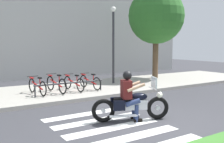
# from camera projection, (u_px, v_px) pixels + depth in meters

# --- Properties ---
(ground_plane) EXTENTS (48.00, 48.00, 0.00)m
(ground_plane) POSITION_uv_depth(u_px,v_px,m) (142.00, 122.00, 7.28)
(ground_plane) COLOR #38383D
(sidewalk) EXTENTS (24.00, 4.40, 0.15)m
(sidewalk) POSITION_uv_depth(u_px,v_px,m) (67.00, 91.00, 11.82)
(sidewalk) COLOR #A8A399
(sidewalk) RESTS_ON ground
(crosswalk_stripe_1) EXTENTS (2.80, 0.40, 0.01)m
(crosswalk_stripe_1) POSITION_uv_depth(u_px,v_px,m) (131.00, 137.00, 6.09)
(crosswalk_stripe_1) COLOR white
(crosswalk_stripe_1) RESTS_ON ground
(crosswalk_stripe_2) EXTENTS (2.80, 0.40, 0.01)m
(crosswalk_stripe_2) POSITION_uv_depth(u_px,v_px,m) (113.00, 128.00, 6.76)
(crosswalk_stripe_2) COLOR white
(crosswalk_stripe_2) RESTS_ON ground
(crosswalk_stripe_3) EXTENTS (2.80, 0.40, 0.01)m
(crosswalk_stripe_3) POSITION_uv_depth(u_px,v_px,m) (98.00, 120.00, 7.43)
(crosswalk_stripe_3) COLOR white
(crosswalk_stripe_3) RESTS_ON ground
(crosswalk_stripe_4) EXTENTS (2.80, 0.40, 0.01)m
(crosswalk_stripe_4) POSITION_uv_depth(u_px,v_px,m) (86.00, 114.00, 8.11)
(crosswalk_stripe_4) COLOR white
(crosswalk_stripe_4) RESTS_ON ground
(motorcycle) EXTENTS (2.18, 1.01, 1.26)m
(motorcycle) POSITION_uv_depth(u_px,v_px,m) (131.00, 105.00, 7.38)
(motorcycle) COLOR black
(motorcycle) RESTS_ON ground
(rider) EXTENTS (0.75, 0.68, 1.46)m
(rider) POSITION_uv_depth(u_px,v_px,m) (129.00, 92.00, 7.33)
(rider) COLOR #591919
(rider) RESTS_ON ground
(bicycle_0) EXTENTS (0.48, 1.67, 0.73)m
(bicycle_0) POSITION_uv_depth(u_px,v_px,m) (37.00, 86.00, 10.52)
(bicycle_0) COLOR black
(bicycle_0) RESTS_ON sidewalk
(bicycle_1) EXTENTS (0.48, 1.73, 0.79)m
(bicycle_1) POSITION_uv_depth(u_px,v_px,m) (56.00, 84.00, 10.95)
(bicycle_1) COLOR black
(bicycle_1) RESTS_ON sidewalk
(bicycle_2) EXTENTS (0.48, 1.66, 0.73)m
(bicycle_2) POSITION_uv_depth(u_px,v_px,m) (74.00, 83.00, 11.39)
(bicycle_2) COLOR black
(bicycle_2) RESTS_ON sidewalk
(bicycle_3) EXTENTS (0.48, 1.64, 0.72)m
(bicycle_3) POSITION_uv_depth(u_px,v_px,m) (90.00, 82.00, 11.82)
(bicycle_3) COLOR black
(bicycle_3) RESTS_ON sidewalk
(bike_rack) EXTENTS (3.04, 0.07, 0.49)m
(bike_rack) POSITION_uv_depth(u_px,v_px,m) (70.00, 84.00, 10.70)
(bike_rack) COLOR #333338
(bike_rack) RESTS_ON sidewalk
(street_lamp) EXTENTS (0.28, 0.28, 4.15)m
(street_lamp) POSITION_uv_depth(u_px,v_px,m) (113.00, 38.00, 13.40)
(street_lamp) COLOR #2D2D33
(street_lamp) RESTS_ON ground
(tree_near_rack) EXTENTS (3.35, 3.35, 5.57)m
(tree_near_rack) POSITION_uv_depth(u_px,v_px,m) (156.00, 16.00, 15.37)
(tree_near_rack) COLOR brown
(tree_near_rack) RESTS_ON ground
(building_backdrop) EXTENTS (24.00, 1.20, 8.93)m
(building_backdrop) POSITION_uv_depth(u_px,v_px,m) (31.00, 8.00, 16.14)
(building_backdrop) COLOR #A3A3A3
(building_backdrop) RESTS_ON ground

